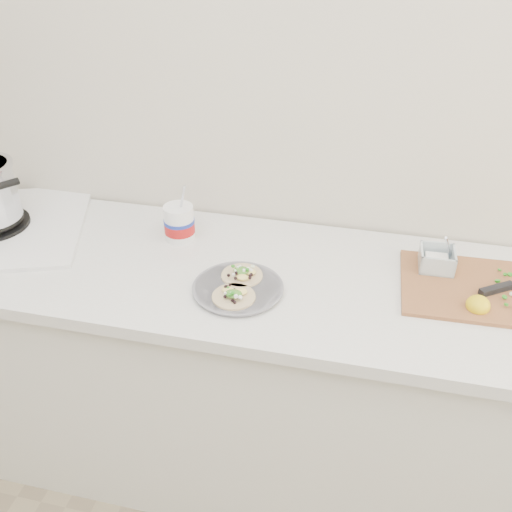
# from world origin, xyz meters

# --- Properties ---
(counter) EXTENTS (2.44, 0.66, 0.90)m
(counter) POSITION_xyz_m (0.00, 1.43, 0.45)
(counter) COLOR silver
(counter) RESTS_ON ground
(taco_plate) EXTENTS (0.26, 0.26, 0.04)m
(taco_plate) POSITION_xyz_m (0.01, 1.31, 0.92)
(taco_plate) COLOR slate
(taco_plate) RESTS_ON counter
(tub) EXTENTS (0.10, 0.10, 0.22)m
(tub) POSITION_xyz_m (-0.24, 1.55, 0.97)
(tub) COLOR white
(tub) RESTS_ON counter
(cutboard) EXTENTS (0.47, 0.34, 0.07)m
(cutboard) POSITION_xyz_m (0.70, 1.48, 0.92)
(cutboard) COLOR brown
(cutboard) RESTS_ON counter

